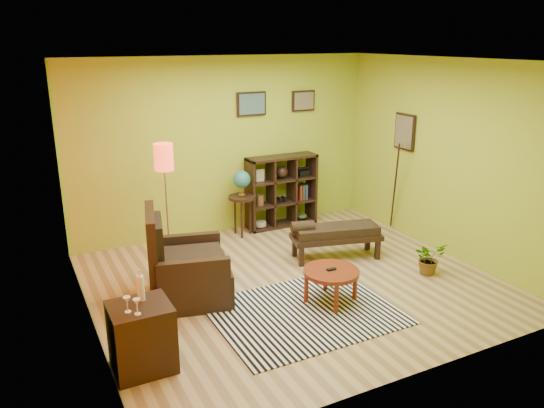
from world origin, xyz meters
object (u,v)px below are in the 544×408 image
side_cabinet (142,337)px  bench (334,233)px  floor_lamp (164,169)px  cube_shelf (282,191)px  potted_plant (429,261)px  coffee_table (331,274)px  globe_table (242,187)px  armchair (184,272)px

side_cabinet → bench: size_ratio=0.72×
floor_lamp → bench: (2.21, -0.72, -1.04)m
floor_lamp → cube_shelf: 2.51m
potted_plant → side_cabinet: bearing=-174.3°
side_cabinet → floor_lamp: size_ratio=0.56×
coffee_table → cube_shelf: 2.80m
globe_table → cube_shelf: cube_shelf is taller
globe_table → bench: 1.71m
coffee_table → potted_plant: 1.63m
coffee_table → globe_table: size_ratio=0.63×
armchair → globe_table: armchair is taller
floor_lamp → globe_table: size_ratio=1.64×
coffee_table → bench: size_ratio=0.50×
floor_lamp → globe_table: (1.42, 0.73, -0.61)m
floor_lamp → globe_table: bearing=27.3°
side_cabinet → coffee_table: bearing=7.9°
bench → side_cabinet: bearing=-155.3°
side_cabinet → globe_table: 3.73m
side_cabinet → potted_plant: bearing=5.7°
cube_shelf → bench: bearing=-90.2°
cube_shelf → bench: size_ratio=0.88×
side_cabinet → floor_lamp: floor_lamp is taller
globe_table → floor_lamp: bearing=-152.7°
side_cabinet → floor_lamp: bearing=67.3°
floor_lamp → side_cabinet: bearing=-112.7°
coffee_table → cube_shelf: cube_shelf is taller
floor_lamp → cube_shelf: (2.21, 0.86, -0.82)m
cube_shelf → armchair: bearing=-141.9°
bench → globe_table: bearing=118.6°
armchair → globe_table: bearing=48.0°
side_cabinet → floor_lamp: 2.57m
coffee_table → potted_plant: size_ratio=1.50×
coffee_table → armchair: (-1.54, 0.88, -0.01)m
coffee_table → potted_plant: coffee_table is taller
coffee_table → floor_lamp: (-1.45, 1.82, 1.06)m
cube_shelf → potted_plant: bearing=-72.0°
bench → cube_shelf: bearing=89.8°
armchair → floor_lamp: size_ratio=0.66×
armchair → potted_plant: size_ratio=2.56×
coffee_table → potted_plant: (1.61, 0.07, -0.18)m
cube_shelf → globe_table: bearing=-170.7°
globe_table → potted_plant: 3.04m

